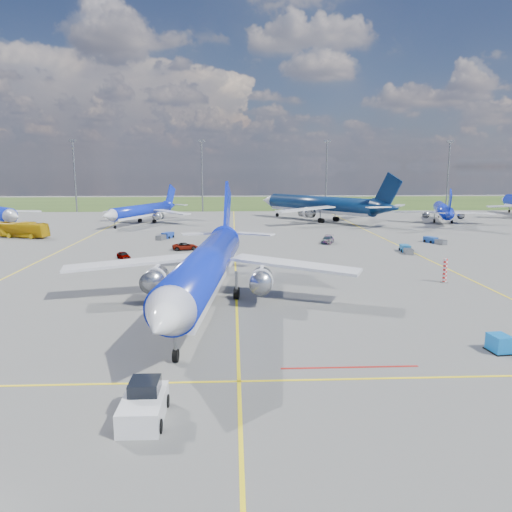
{
  "coord_description": "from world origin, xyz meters",
  "views": [
    {
      "loc": [
        -0.33,
        -51.52,
        14.23
      ],
      "look_at": [
        2.34,
        5.46,
        4.0
      ],
      "focal_mm": 35.0,
      "sensor_mm": 36.0,
      "label": 1
    }
  ],
  "objects_px": {
    "apron_bus": "(22,230)",
    "service_car_a": "(124,255)",
    "service_car_b": "(185,246)",
    "baggage_tug_w": "(406,249)",
    "bg_jet_n": "(319,221)",
    "bg_jet_nnw": "(142,223)",
    "service_car_c": "(327,240)",
    "baggage_tug_e": "(434,241)",
    "baggage_tug_c": "(165,236)",
    "warning_post": "(445,271)",
    "main_airliner": "(207,306)",
    "pushback_tug": "(144,404)",
    "uld_container": "(499,343)",
    "bg_jet_ne": "(442,222)"
  },
  "relations": [
    {
      "from": "warning_post",
      "to": "pushback_tug",
      "type": "relative_size",
      "value": 0.48
    },
    {
      "from": "warning_post",
      "to": "service_car_c",
      "type": "bearing_deg",
      "value": 104.52
    },
    {
      "from": "warning_post",
      "to": "service_car_c",
      "type": "distance_m",
      "value": 33.89
    },
    {
      "from": "apron_bus",
      "to": "bg_jet_n",
      "type": "bearing_deg",
      "value": -49.51
    },
    {
      "from": "bg_jet_n",
      "to": "service_car_b",
      "type": "height_order",
      "value": "bg_jet_n"
    },
    {
      "from": "baggage_tug_w",
      "to": "apron_bus",
      "type": "bearing_deg",
      "value": 170.47
    },
    {
      "from": "service_car_b",
      "to": "baggage_tug_w",
      "type": "bearing_deg",
      "value": -110.31
    },
    {
      "from": "baggage_tug_w",
      "to": "baggage_tug_e",
      "type": "bearing_deg",
      "value": 55.36
    },
    {
      "from": "bg_jet_nnw",
      "to": "baggage_tug_e",
      "type": "distance_m",
      "value": 70.95
    },
    {
      "from": "warning_post",
      "to": "bg_jet_n",
      "type": "relative_size",
      "value": 0.06
    },
    {
      "from": "uld_container",
      "to": "baggage_tug_e",
      "type": "distance_m",
      "value": 58.0
    },
    {
      "from": "warning_post",
      "to": "pushback_tug",
      "type": "distance_m",
      "value": 45.44
    },
    {
      "from": "baggage_tug_c",
      "to": "baggage_tug_w",
      "type": "bearing_deg",
      "value": -0.86
    },
    {
      "from": "bg_jet_ne",
      "to": "warning_post",
      "type": "bearing_deg",
      "value": 85.21
    },
    {
      "from": "bg_jet_n",
      "to": "baggage_tug_c",
      "type": "relative_size",
      "value": 9.11
    },
    {
      "from": "bg_jet_nnw",
      "to": "baggage_tug_w",
      "type": "relative_size",
      "value": 6.79
    },
    {
      "from": "apron_bus",
      "to": "baggage_tug_c",
      "type": "bearing_deg",
      "value": -78.57
    },
    {
      "from": "main_airliner",
      "to": "service_car_a",
      "type": "xyz_separation_m",
      "value": [
        -14.34,
        27.25,
        0.59
      ]
    },
    {
      "from": "bg_jet_nnw",
      "to": "baggage_tug_w",
      "type": "xyz_separation_m",
      "value": [
        52.22,
        -46.11,
        0.53
      ]
    },
    {
      "from": "apron_bus",
      "to": "service_car_a",
      "type": "xyz_separation_m",
      "value": [
        25.84,
        -25.4,
        -1.0
      ]
    },
    {
      "from": "bg_jet_ne",
      "to": "pushback_tug",
      "type": "distance_m",
      "value": 116.95
    },
    {
      "from": "bg_jet_n",
      "to": "service_car_a",
      "type": "height_order",
      "value": "bg_jet_n"
    },
    {
      "from": "baggage_tug_w",
      "to": "baggage_tug_c",
      "type": "distance_m",
      "value": 46.46
    },
    {
      "from": "bg_jet_n",
      "to": "service_car_c",
      "type": "relative_size",
      "value": 10.08
    },
    {
      "from": "warning_post",
      "to": "baggage_tug_c",
      "type": "distance_m",
      "value": 56.68
    },
    {
      "from": "bg_jet_nnw",
      "to": "bg_jet_ne",
      "type": "bearing_deg",
      "value": 21.79
    },
    {
      "from": "bg_jet_n",
      "to": "baggage_tug_e",
      "type": "bearing_deg",
      "value": 71.72
    },
    {
      "from": "bg_jet_nnw",
      "to": "uld_container",
      "type": "relative_size",
      "value": 20.46
    },
    {
      "from": "warning_post",
      "to": "baggage_tug_e",
      "type": "distance_m",
      "value": 33.95
    },
    {
      "from": "service_car_b",
      "to": "baggage_tug_w",
      "type": "distance_m",
      "value": 37.68
    },
    {
      "from": "bg_jet_n",
      "to": "baggage_tug_w",
      "type": "height_order",
      "value": "bg_jet_n"
    },
    {
      "from": "uld_container",
      "to": "apron_bus",
      "type": "bearing_deg",
      "value": 127.26
    },
    {
      "from": "apron_bus",
      "to": "service_car_a",
      "type": "relative_size",
      "value": 3.29
    },
    {
      "from": "apron_bus",
      "to": "service_car_b",
      "type": "distance_m",
      "value": 38.66
    },
    {
      "from": "main_airliner",
      "to": "pushback_tug",
      "type": "height_order",
      "value": "main_airliner"
    },
    {
      "from": "pushback_tug",
      "to": "service_car_c",
      "type": "bearing_deg",
      "value": 70.83
    },
    {
      "from": "apron_bus",
      "to": "baggage_tug_e",
      "type": "xyz_separation_m",
      "value": [
        80.9,
        -11.48,
        -1.08
      ]
    },
    {
      "from": "apron_bus",
      "to": "baggage_tug_w",
      "type": "height_order",
      "value": "apron_bus"
    },
    {
      "from": "bg_jet_n",
      "to": "baggage_tug_c",
      "type": "height_order",
      "value": "bg_jet_n"
    },
    {
      "from": "warning_post",
      "to": "apron_bus",
      "type": "bearing_deg",
      "value": 147.96
    },
    {
      "from": "bg_jet_n",
      "to": "main_airliner",
      "type": "distance_m",
      "value": 84.75
    },
    {
      "from": "bg_jet_n",
      "to": "service_car_a",
      "type": "bearing_deg",
      "value": 14.14
    },
    {
      "from": "bg_jet_ne",
      "to": "service_car_a",
      "type": "height_order",
      "value": "bg_jet_ne"
    },
    {
      "from": "pushback_tug",
      "to": "baggage_tug_c",
      "type": "height_order",
      "value": "pushback_tug"
    },
    {
      "from": "service_car_a",
      "to": "baggage_tug_e",
      "type": "distance_m",
      "value": 56.79
    },
    {
      "from": "bg_jet_nnw",
      "to": "apron_bus",
      "type": "relative_size",
      "value": 3.06
    },
    {
      "from": "baggage_tug_w",
      "to": "baggage_tug_c",
      "type": "bearing_deg",
      "value": 163.79
    },
    {
      "from": "bg_jet_n",
      "to": "apron_bus",
      "type": "xyz_separation_m",
      "value": [
        -65.91,
        -28.09,
        1.59
      ]
    },
    {
      "from": "service_car_a",
      "to": "service_car_b",
      "type": "height_order",
      "value": "service_car_b"
    },
    {
      "from": "service_car_a",
      "to": "uld_container",
      "type": "bearing_deg",
      "value": -77.52
    }
  ]
}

